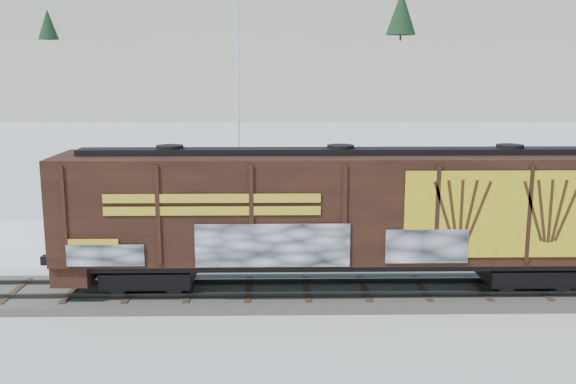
{
  "coord_description": "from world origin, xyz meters",
  "views": [
    {
      "loc": [
        0.98,
        -21.1,
        7.72
      ],
      "look_at": [
        1.41,
        3.0,
        3.13
      ],
      "focal_mm": 40.0,
      "sensor_mm": 36.0,
      "label": 1
    }
  ],
  "objects_px": {
    "hopper_railcar": "(340,210)",
    "car_white": "(221,226)",
    "flagpole": "(241,122)",
    "car_silver": "(148,222)",
    "car_dark": "(380,237)"
  },
  "relations": [
    {
      "from": "hopper_railcar",
      "to": "car_white",
      "type": "distance_m",
      "value": 9.01
    },
    {
      "from": "flagpole",
      "to": "car_white",
      "type": "distance_m",
      "value": 7.97
    },
    {
      "from": "car_silver",
      "to": "flagpole",
      "type": "bearing_deg",
      "value": -59.3
    },
    {
      "from": "flagpole",
      "to": "car_dark",
      "type": "relative_size",
      "value": 3.08
    },
    {
      "from": "flagpole",
      "to": "car_dark",
      "type": "bearing_deg",
      "value": -52.73
    },
    {
      "from": "car_white",
      "to": "flagpole",
      "type": "bearing_deg",
      "value": -22.81
    },
    {
      "from": "hopper_railcar",
      "to": "car_silver",
      "type": "xyz_separation_m",
      "value": [
        -8.21,
        8.39,
        -2.36
      ]
    },
    {
      "from": "flagpole",
      "to": "car_silver",
      "type": "distance_m",
      "value": 8.2
    },
    {
      "from": "car_silver",
      "to": "car_dark",
      "type": "bearing_deg",
      "value": -128.02
    },
    {
      "from": "car_silver",
      "to": "car_dark",
      "type": "height_order",
      "value": "car_silver"
    },
    {
      "from": "car_silver",
      "to": "car_white",
      "type": "bearing_deg",
      "value": -129.92
    },
    {
      "from": "flagpole",
      "to": "hopper_railcar",
      "type": "bearing_deg",
      "value": -73.8
    },
    {
      "from": "car_silver",
      "to": "car_dark",
      "type": "relative_size",
      "value": 0.94
    },
    {
      "from": "hopper_railcar",
      "to": "car_dark",
      "type": "xyz_separation_m",
      "value": [
        2.34,
        5.62,
        -2.42
      ]
    },
    {
      "from": "flagpole",
      "to": "car_silver",
      "type": "xyz_separation_m",
      "value": [
        -4.12,
        -5.68,
        -4.24
      ]
    }
  ]
}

